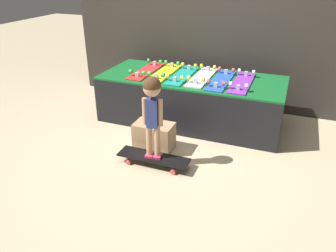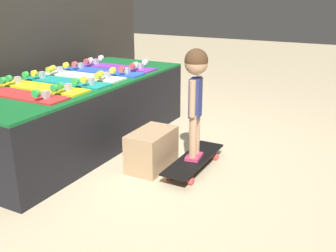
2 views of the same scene
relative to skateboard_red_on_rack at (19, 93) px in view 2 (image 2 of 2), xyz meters
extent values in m
plane|color=beige|center=(0.60, -0.54, -0.58)|extent=(16.00, 16.00, 0.00)
cube|color=black|center=(0.60, 0.00, -0.31)|extent=(2.17, 0.91, 0.55)
cube|color=#146028|center=(0.60, 0.00, -0.03)|extent=(2.17, 0.91, 0.02)
cube|color=red|center=(0.00, 0.00, -0.01)|extent=(0.20, 0.78, 0.01)
cylinder|color=green|center=(0.08, 0.26, 0.05)|extent=(0.03, 0.05, 0.05)
cube|color=#B7B7BC|center=(0.00, -0.26, 0.02)|extent=(0.04, 0.04, 0.05)
cylinder|color=green|center=(0.08, -0.26, 0.05)|extent=(0.03, 0.05, 0.05)
cylinder|color=green|center=(-0.08, -0.26, 0.05)|extent=(0.03, 0.05, 0.05)
cube|color=yellow|center=(0.24, 0.01, -0.01)|extent=(0.20, 0.78, 0.01)
cube|color=#B7B7BC|center=(0.24, 0.27, 0.02)|extent=(0.04, 0.04, 0.05)
cylinder|color=green|center=(0.32, 0.27, 0.05)|extent=(0.03, 0.05, 0.05)
cylinder|color=green|center=(0.15, 0.27, 0.05)|extent=(0.03, 0.05, 0.05)
cube|color=#B7B7BC|center=(0.24, -0.24, 0.02)|extent=(0.04, 0.04, 0.05)
cylinder|color=green|center=(0.32, -0.24, 0.05)|extent=(0.03, 0.05, 0.05)
cylinder|color=green|center=(0.15, -0.24, 0.05)|extent=(0.03, 0.05, 0.05)
cube|color=teal|center=(0.48, -0.01, -0.01)|extent=(0.20, 0.78, 0.01)
cube|color=#B7B7BC|center=(0.48, 0.25, 0.02)|extent=(0.04, 0.04, 0.05)
cylinder|color=yellow|center=(0.56, 0.25, 0.05)|extent=(0.03, 0.05, 0.05)
cylinder|color=yellow|center=(0.39, 0.25, 0.05)|extent=(0.03, 0.05, 0.05)
cube|color=#B7B7BC|center=(0.48, -0.27, 0.02)|extent=(0.04, 0.04, 0.05)
cylinder|color=yellow|center=(0.56, -0.27, 0.05)|extent=(0.03, 0.05, 0.05)
cylinder|color=yellow|center=(0.39, -0.27, 0.05)|extent=(0.03, 0.05, 0.05)
cube|color=white|center=(0.72, 0.02, -0.01)|extent=(0.20, 0.78, 0.01)
cube|color=#B7B7BC|center=(0.72, 0.27, 0.02)|extent=(0.04, 0.04, 0.05)
cylinder|color=yellow|center=(0.80, 0.27, 0.05)|extent=(0.03, 0.05, 0.05)
cylinder|color=yellow|center=(0.63, 0.27, 0.05)|extent=(0.03, 0.05, 0.05)
cube|color=#B7B7BC|center=(0.72, -0.24, 0.02)|extent=(0.04, 0.04, 0.05)
cylinder|color=yellow|center=(0.80, -0.24, 0.05)|extent=(0.03, 0.05, 0.05)
cylinder|color=yellow|center=(0.63, -0.24, 0.05)|extent=(0.03, 0.05, 0.05)
cube|color=blue|center=(0.95, -0.03, -0.01)|extent=(0.20, 0.78, 0.01)
cube|color=#B7B7BC|center=(0.95, 0.23, 0.02)|extent=(0.04, 0.04, 0.05)
cylinder|color=#D84C4C|center=(1.04, 0.23, 0.05)|extent=(0.03, 0.05, 0.05)
cylinder|color=#D84C4C|center=(0.87, 0.23, 0.05)|extent=(0.03, 0.05, 0.05)
cube|color=#B7B7BC|center=(0.95, -0.28, 0.02)|extent=(0.04, 0.04, 0.05)
cylinder|color=#D84C4C|center=(1.04, -0.28, 0.05)|extent=(0.03, 0.05, 0.05)
cylinder|color=#D84C4C|center=(0.87, -0.28, 0.05)|extent=(0.03, 0.05, 0.05)
cube|color=purple|center=(1.19, -0.02, -0.01)|extent=(0.20, 0.78, 0.01)
cube|color=#B7B7BC|center=(1.19, 0.24, 0.02)|extent=(0.04, 0.04, 0.05)
cylinder|color=white|center=(1.28, 0.24, 0.05)|extent=(0.03, 0.05, 0.05)
cylinder|color=white|center=(1.11, 0.24, 0.05)|extent=(0.03, 0.05, 0.05)
cube|color=#B7B7BC|center=(1.19, -0.27, 0.02)|extent=(0.04, 0.04, 0.05)
cylinder|color=white|center=(1.28, -0.27, 0.05)|extent=(0.03, 0.05, 0.05)
cylinder|color=white|center=(1.11, -0.27, 0.05)|extent=(0.03, 0.05, 0.05)
cube|color=black|center=(0.57, -1.11, -0.50)|extent=(0.71, 0.20, 0.01)
cube|color=#B7B7BC|center=(0.81, -1.11, -0.53)|extent=(0.04, 0.04, 0.05)
cylinder|color=#D84C4C|center=(0.81, -1.03, -0.56)|extent=(0.05, 0.03, 0.05)
cylinder|color=#D84C4C|center=(0.81, -1.20, -0.56)|extent=(0.05, 0.03, 0.05)
cube|color=#B7B7BC|center=(0.34, -1.11, -0.53)|extent=(0.04, 0.04, 0.05)
cylinder|color=#D84C4C|center=(0.34, -1.03, -0.56)|extent=(0.05, 0.03, 0.05)
cylinder|color=#D84C4C|center=(0.34, -1.20, -0.56)|extent=(0.05, 0.03, 0.05)
cube|color=#E03D6B|center=(0.61, -1.11, -0.48)|extent=(0.09, 0.11, 0.02)
cylinder|color=tan|center=(0.61, -1.11, -0.31)|extent=(0.06, 0.06, 0.32)
cube|color=#E03D6B|center=(0.53, -1.12, -0.48)|extent=(0.09, 0.11, 0.02)
cylinder|color=tan|center=(0.53, -1.12, -0.31)|extent=(0.06, 0.06, 0.32)
cube|color=navy|center=(0.57, -1.11, -0.03)|extent=(0.11, 0.09, 0.28)
cylinder|color=tan|center=(0.65, -1.10, -0.02)|extent=(0.05, 0.05, 0.26)
cylinder|color=tan|center=(0.50, -1.12, -0.02)|extent=(0.05, 0.05, 0.26)
sphere|color=tan|center=(0.57, -1.11, 0.22)|extent=(0.16, 0.16, 0.16)
sphere|color=#4C331E|center=(0.57, -1.11, 0.24)|extent=(0.16, 0.16, 0.16)
cube|color=tan|center=(0.45, -0.82, -0.44)|extent=(0.41, 0.25, 0.29)
camera|label=1|loc=(1.69, -3.60, 1.20)|focal=35.00mm
camera|label=2|loc=(-1.89, -2.19, 0.69)|focal=42.00mm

